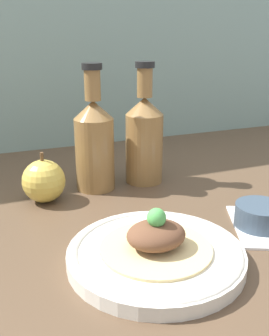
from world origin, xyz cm
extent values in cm
cube|color=brown|center=(0.00, 0.00, -2.00)|extent=(180.00, 110.00, 4.00)
cylinder|color=silver|center=(-1.20, -9.49, 0.98)|extent=(24.37, 24.37, 1.95)
torus|color=silver|center=(-1.20, -9.49, 1.66)|extent=(23.79, 23.79, 1.37)
cylinder|color=#D6BC7F|center=(-1.20, -9.49, 2.15)|extent=(15.39, 15.39, 0.40)
ellipsoid|color=brown|center=(-1.20, -9.49, 4.16)|extent=(8.17, 6.95, 3.61)
sphere|color=#4CA34C|center=(-1.20, -9.49, 6.74)|extent=(2.61, 2.61, 2.61)
cylinder|color=olive|center=(-1.02, 19.88, 7.15)|extent=(7.72, 7.72, 14.29)
cone|color=olive|center=(-1.02, 19.88, 16.03)|extent=(7.72, 7.72, 3.47)
cylinder|color=olive|center=(-1.02, 19.88, 20.62)|extent=(3.09, 3.09, 5.71)
cylinder|color=black|center=(-1.02, 19.88, 24.07)|extent=(3.86, 3.86, 1.20)
cylinder|color=olive|center=(9.63, 19.88, 7.15)|extent=(7.72, 7.72, 14.29)
cone|color=olive|center=(9.63, 19.88, 16.03)|extent=(7.72, 7.72, 3.47)
cylinder|color=olive|center=(9.63, 19.88, 20.62)|extent=(3.09, 3.09, 5.71)
cylinder|color=black|center=(9.63, 19.88, 24.07)|extent=(3.86, 3.86, 1.20)
sphere|color=gold|center=(-11.77, 17.05, 3.99)|extent=(7.98, 7.98, 7.98)
cylinder|color=brown|center=(-11.77, 17.05, 8.61)|extent=(0.64, 0.64, 1.80)
cylinder|color=#384756|center=(18.62, -6.59, 1.98)|extent=(8.12, 8.12, 3.97)
camera|label=1|loc=(-21.41, -52.01, 30.03)|focal=42.00mm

